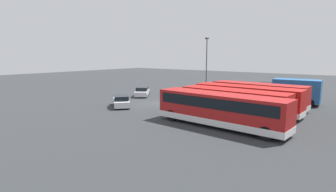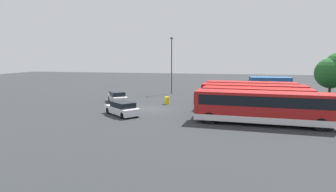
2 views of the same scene
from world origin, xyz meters
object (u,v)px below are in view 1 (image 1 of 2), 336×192
object	(u,v)px
bus_single_deck_second	(246,98)
waste_bin_yellow	(178,98)
car_small_green	(121,101)
bus_single_deck_fourth	(220,109)
bus_single_deck_near_end	(258,95)
lamp_post_tall	(207,61)
bus_single_deck_third	(233,103)
box_truck_blue	(289,91)
car_hatchback_silver	(142,92)

from	to	relation	value
bus_single_deck_second	waste_bin_yellow	world-z (taller)	bus_single_deck_second
car_small_green	bus_single_deck_fourth	bearing A→B (deg)	85.28
bus_single_deck_second	bus_single_deck_near_end	bearing A→B (deg)	179.36
car_small_green	lamp_post_tall	size ratio (longest dim) A/B	0.50
car_small_green	bus_single_deck_third	bearing A→B (deg)	99.10
box_truck_blue	car_hatchback_silver	bearing A→B (deg)	-70.38
lamp_post_tall	bus_single_deck_second	bearing A→B (deg)	44.15
box_truck_blue	car_hatchback_silver	size ratio (longest dim) A/B	1.70
bus_single_deck_near_end	bus_single_deck_third	xyz separation A→B (m)	(7.05, 0.00, -0.00)
bus_single_deck_fourth	box_truck_blue	size ratio (longest dim) A/B	1.58
bus_single_deck_third	waste_bin_yellow	bearing A→B (deg)	-117.56
bus_single_deck_near_end	car_hatchback_silver	bearing A→B (deg)	-85.04
bus_single_deck_second	car_small_green	xyz separation A→B (m)	(5.72, -13.47, -0.92)
waste_bin_yellow	bus_single_deck_second	bearing A→B (deg)	79.77
bus_single_deck_fourth	lamp_post_tall	distance (m)	22.89
bus_single_deck_fourth	lamp_post_tall	xyz separation A→B (m)	(-19.07, -12.13, 3.63)
lamp_post_tall	waste_bin_yellow	xyz separation A→B (m)	(10.35, 1.51, -4.78)
box_truck_blue	car_small_green	bearing A→B (deg)	-46.99
box_truck_blue	car_small_green	xyz separation A→B (m)	(14.64, -15.70, -1.01)
bus_single_deck_near_end	waste_bin_yellow	distance (m)	10.58
bus_single_deck_second	bus_single_deck_fourth	size ratio (longest dim) A/B	0.95
bus_single_deck_fourth	lamp_post_tall	world-z (taller)	lamp_post_tall
bus_single_deck_near_end	car_small_green	world-z (taller)	bus_single_deck_near_end
car_hatchback_silver	lamp_post_tall	bearing A→B (deg)	152.43
box_truck_blue	car_hatchback_silver	xyz separation A→B (m)	(6.92, -19.41, -1.01)
car_hatchback_silver	box_truck_blue	bearing A→B (deg)	109.62
bus_single_deck_near_end	bus_single_deck_second	distance (m)	3.50
bus_single_deck_fourth	car_hatchback_silver	world-z (taller)	bus_single_deck_fourth
bus_single_deck_third	lamp_post_tall	distance (m)	20.09
bus_single_deck_second	lamp_post_tall	size ratio (longest dim) A/B	1.26
bus_single_deck_third	bus_single_deck_fourth	xyz separation A→B (m)	(3.30, 0.23, 0.00)
car_small_green	lamp_post_tall	xyz separation A→B (m)	(-17.94, 1.62, 4.55)
bus_single_deck_near_end	lamp_post_tall	distance (m)	15.19
bus_single_deck_fourth	car_small_green	world-z (taller)	bus_single_deck_fourth
bus_single_deck_third	box_truck_blue	distance (m)	12.66
bus_single_deck_third	box_truck_blue	world-z (taller)	box_truck_blue
bus_single_deck_second	box_truck_blue	xyz separation A→B (m)	(-8.92, 2.22, 0.08)
bus_single_deck_near_end	bus_single_deck_second	world-z (taller)	same
bus_single_deck_fourth	car_small_green	size ratio (longest dim) A/B	2.64
waste_bin_yellow	bus_single_deck_fourth	bearing A→B (deg)	50.60
bus_single_deck_fourth	box_truck_blue	bearing A→B (deg)	172.96
box_truck_blue	lamp_post_tall	xyz separation A→B (m)	(-3.30, -14.08, 3.55)
bus_single_deck_near_end	bus_single_deck_third	distance (m)	7.05
bus_single_deck_fourth	lamp_post_tall	size ratio (longest dim) A/B	1.33
box_truck_blue	waste_bin_yellow	world-z (taller)	box_truck_blue
car_hatchback_silver	car_small_green	size ratio (longest dim) A/B	0.98
bus_single_deck_fourth	waste_bin_yellow	bearing A→B (deg)	-129.40
bus_single_deck_second	car_small_green	size ratio (longest dim) A/B	2.51
bus_single_deck_second	box_truck_blue	world-z (taller)	box_truck_blue
lamp_post_tall	waste_bin_yellow	world-z (taller)	lamp_post_tall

